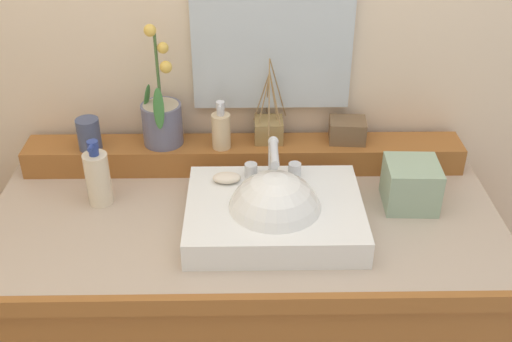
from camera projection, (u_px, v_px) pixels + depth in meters
name	position (u px, v px, depth m)	size (l,w,h in m)	color
vanity_cabinet	(246.00, 336.00, 1.77)	(1.27, 0.60, 0.86)	#9A5A27
back_ledge	(244.00, 155.00, 1.71)	(1.20, 0.11, 0.08)	#9A5A27
sink_basin	(275.00, 216.00, 1.48)	(0.42, 0.33, 0.26)	white
soap_bar	(227.00, 178.00, 1.53)	(0.07, 0.04, 0.02)	beige
potted_plant	(162.00, 118.00, 1.66)	(0.11, 0.12, 0.34)	slate
soap_dispenser	(221.00, 129.00, 1.65)	(0.05, 0.05, 0.13)	beige
tumbler_cup	(89.00, 134.00, 1.65)	(0.06, 0.06, 0.09)	#414A67
reed_diffuser	(269.00, 129.00, 1.69)	(0.09, 0.14, 0.24)	olive
trinket_box	(347.00, 130.00, 1.69)	(0.10, 0.08, 0.06)	brown
lotion_bottle	(98.00, 177.00, 1.55)	(0.06, 0.06, 0.18)	beige
tissue_box	(411.00, 184.00, 1.55)	(0.13, 0.13, 0.12)	#93AC8D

